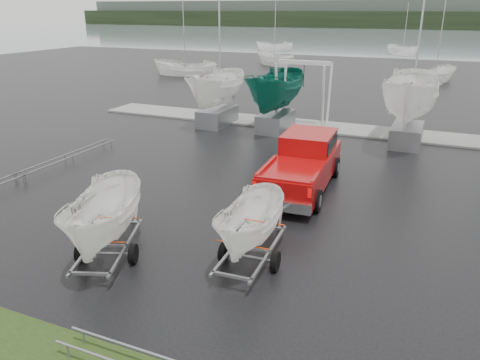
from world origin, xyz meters
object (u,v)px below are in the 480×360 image
trailer_parked (100,172)px  boat_hoist (303,84)px  trailer_hitched (252,186)px  pickup_truck (304,161)px

trailer_parked → boat_hoist: (0.49, 18.89, -0.14)m
trailer_parked → trailer_hitched: bearing=-0.2°
pickup_truck → trailer_parked: trailer_parked is taller
pickup_truck → boat_hoist: (-3.17, 10.57, 1.53)m
pickup_truck → trailer_hitched: size_ratio=1.48×
pickup_truck → trailer_parked: (-3.66, -8.32, 1.67)m
trailer_parked → pickup_truck: bearing=45.5°
boat_hoist → pickup_truck: bearing=-73.3°
trailer_hitched → boat_hoist: 17.74m
pickup_truck → trailer_parked: size_ratio=1.29×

